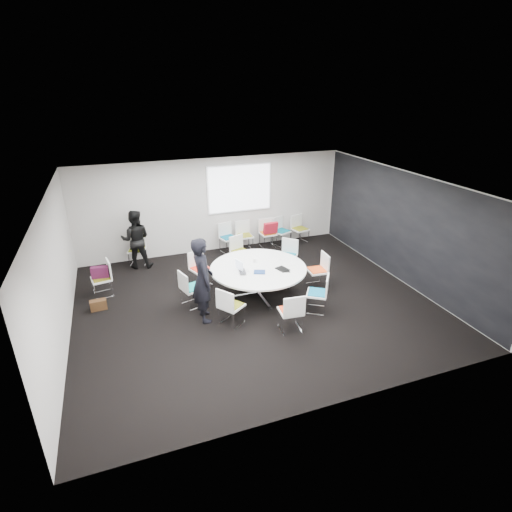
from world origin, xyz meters
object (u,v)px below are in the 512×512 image
object	(u,v)px
chair_back_c	(268,239)
cup	(255,260)
chair_back_d	(281,236)
chair_spare_left	(103,285)
conference_table	(258,274)
chair_ring_f	(231,313)
chair_ring_d	(201,275)
chair_back_e	(300,234)
maroon_bag	(100,272)
chair_ring_b	(287,262)
chair_back_b	(245,241)
chair_ring_h	(317,300)
chair_ring_e	(192,295)
chair_ring_g	(291,318)
person_main	(203,280)
laptop	(244,272)
person_back	(136,239)
chair_person_back	(138,255)
chair_back_a	(228,243)
chair_ring_a	(317,277)
chair_ring_c	(241,258)

from	to	relation	value
chair_back_c	cup	distance (m)	2.85
chair_back_d	chair_spare_left	distance (m)	5.58
conference_table	chair_ring_f	bearing A→B (deg)	-134.10
chair_ring_d	chair_back_e	world-z (taller)	same
chair_back_e	maroon_bag	xyz separation A→B (m)	(-6.01, -1.55, 0.34)
chair_ring_b	chair_back_b	bearing A→B (deg)	-29.23
chair_ring_h	cup	size ratio (longest dim) A/B	9.78
chair_ring_h	chair_ring_d	bearing A→B (deg)	79.50
chair_ring_b	chair_back_b	size ratio (longest dim) A/B	1.00
chair_ring_e	chair_ring_g	size ratio (longest dim) A/B	1.00
person_main	laptop	bearing A→B (deg)	-66.09
person_back	chair_back_d	bearing A→B (deg)	-166.58
chair_ring_f	cup	bearing A→B (deg)	107.32
chair_back_d	chair_person_back	bearing A→B (deg)	-21.40
chair_ring_g	chair_person_back	distance (m)	5.23
chair_back_a	cup	xyz separation A→B (m)	(-0.05, -2.52, 0.50)
conference_table	chair_ring_f	world-z (taller)	chair_ring_f
person_main	laptop	size ratio (longest dim) A/B	5.42
chair_ring_b	cup	world-z (taller)	chair_ring_b
chair_ring_g	person_main	xyz separation A→B (m)	(-1.58, 1.05, 0.67)
cup	chair_back_a	bearing A→B (deg)	88.78
laptop	chair_ring_d	bearing A→B (deg)	46.02
chair_ring_a	chair_ring_g	world-z (taller)	same
chair_back_c	chair_spare_left	size ratio (longest dim) A/B	1.00
chair_back_c	maroon_bag	distance (m)	5.15
chair_back_c	chair_back_d	size ratio (longest dim) A/B	1.00
chair_ring_f	chair_back_a	size ratio (longest dim) A/B	1.00
conference_table	chair_back_c	bearing A→B (deg)	64.16
chair_ring_f	person_main	world-z (taller)	person_main
chair_back_d	chair_spare_left	size ratio (longest dim) A/B	1.00
chair_person_back	person_back	distance (m)	0.57
laptop	chair_back_c	bearing A→B (deg)	-20.75
person_main	chair_ring_h	bearing A→B (deg)	-102.34
conference_table	chair_back_d	bearing A→B (deg)	57.09
laptop	maroon_bag	bearing A→B (deg)	76.26
chair_ring_b	chair_back_d	distance (m)	1.94
chair_ring_d	person_main	world-z (taller)	person_main
person_back	laptop	xyz separation A→B (m)	(2.20, -2.79, -0.08)
person_back	maroon_bag	distance (m)	1.71
chair_back_c	chair_back_e	xyz separation A→B (m)	(1.11, 0.01, 0.00)
chair_ring_e	chair_ring_g	world-z (taller)	same
chair_ring_h	chair_person_back	size ratio (longest dim) A/B	1.00
chair_ring_e	chair_back_d	bearing A→B (deg)	112.19
chair_back_b	chair_back_e	bearing A→B (deg)	179.56
maroon_bag	cup	bearing A→B (deg)	-14.71
chair_ring_e	chair_back_b	distance (m)	3.56
chair_ring_b	chair_spare_left	bearing A→B (deg)	39.03
chair_ring_e	chair_spare_left	size ratio (longest dim) A/B	1.00
conference_table	chair_ring_c	xyz separation A→B (m)	(0.09, 1.67, -0.27)
chair_ring_f	chair_ring_g	world-z (taller)	same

